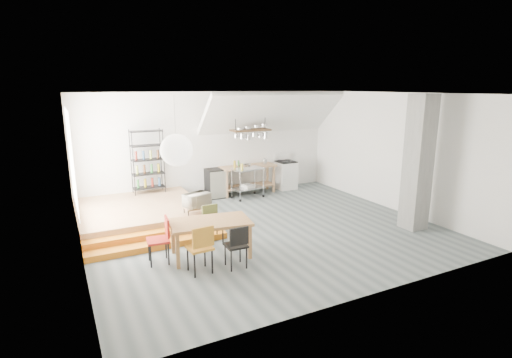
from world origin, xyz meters
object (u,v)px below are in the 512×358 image
stove (286,174)px  rolling_cart (248,179)px  dining_table (210,225)px  mini_fridge (215,183)px

stove → rolling_cart: stove is taller
rolling_cart → dining_table: bearing=-135.2°
dining_table → rolling_cart: (2.54, 3.55, -0.06)m
stove → rolling_cart: bearing=-164.3°
dining_table → stove: bearing=52.3°
stove → dining_table: bearing=-136.1°
stove → rolling_cart: size_ratio=1.16×
dining_table → mini_fridge: bearing=76.1°
stove → rolling_cart: 1.69m
stove → dining_table: (-4.16, -4.01, 0.19)m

